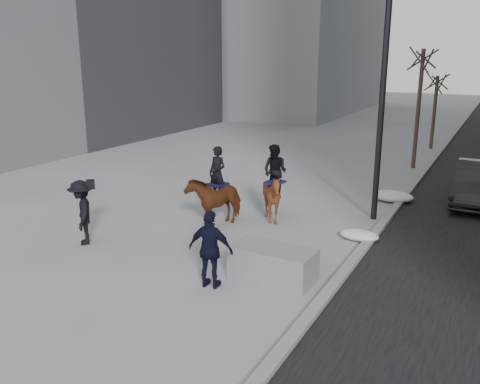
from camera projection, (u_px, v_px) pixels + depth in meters
The scene contains 12 objects.
ground at pixel (217, 262), 12.57m from camera, with size 120.00×120.00×0.00m, color gray.
curb at pixel (414, 184), 19.73m from camera, with size 0.25×90.00×0.12m, color gray.
planter at pixel (273, 263), 11.51m from camera, with size 1.89×0.95×0.76m, color gray.
car_near at pixel (478, 183), 17.31m from camera, with size 1.48×4.25×1.40m, color black.
tree_near at pixel (419, 103), 22.12m from camera, with size 1.20×1.20×5.75m, color #382821, non-canonical shape.
tree_far at pixel (435, 109), 26.97m from camera, with size 1.20×1.20×4.27m, color #3A2A22, non-canonical shape.
mounted_left at pixel (215, 196), 15.13m from camera, with size 1.22×1.96×2.35m.
mounted_right at pixel (273, 192), 15.34m from camera, with size 1.44×1.57×2.36m.
feeder at pixel (211, 250), 10.99m from camera, with size 1.07×0.92×1.75m.
camera_crew at pixel (82, 212), 13.55m from camera, with size 1.26×1.27×1.75m.
lamppost at pixel (385, 53), 14.48m from camera, with size 0.25×0.81×9.09m.
snow_piles at pixel (384, 206), 16.58m from camera, with size 1.43×5.10×0.36m.
Camera 1 is at (5.95, -10.05, 4.98)m, focal length 38.00 mm.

